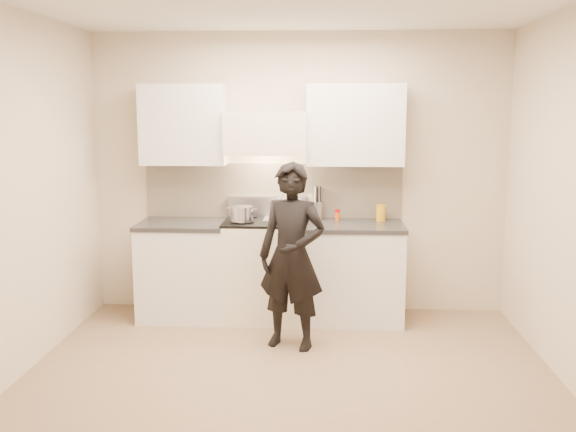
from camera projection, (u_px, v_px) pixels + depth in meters
The scene contains 11 objects.
ground_plane at pixel (289, 379), 4.73m from camera, with size 4.00×4.00×0.00m, color #8A6F4F.
room_shell at pixel (284, 159), 4.84m from camera, with size 4.04×3.54×2.70m.
stove at pixel (266, 269), 6.07m from camera, with size 0.76×0.65×0.96m.
counter_right at pixel (353, 272), 6.03m from camera, with size 0.92×0.67×0.92m.
counter_left at pixel (184, 269), 6.12m from camera, with size 0.82×0.67×0.92m.
wok at pixel (287, 206), 6.11m from camera, with size 0.36×0.44×0.29m.
stock_pot at pixel (242, 214), 5.85m from camera, with size 0.29×0.24×0.14m.
utensil_crock at pixel (317, 209), 6.20m from camera, with size 0.12×0.12×0.32m.
spice_jar at pixel (337, 215), 6.13m from camera, with size 0.05×0.05×0.11m.
oil_glass at pixel (381, 213), 6.10m from camera, with size 0.09×0.09×0.16m.
person at pixel (292, 256), 5.27m from camera, with size 0.57×0.37×1.55m, color black.
Camera 1 is at (0.24, -4.46, 1.97)m, focal length 40.00 mm.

